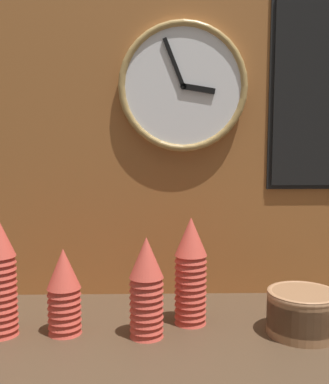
% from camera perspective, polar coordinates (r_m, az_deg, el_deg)
% --- Properties ---
extents(ground_plane, '(1.60, 0.56, 0.04)m').
position_cam_1_polar(ground_plane, '(1.25, 1.48, -16.62)').
color(ground_plane, '#4C3826').
extents(wall_tiled_back, '(1.60, 0.03, 1.05)m').
position_cam_1_polar(wall_tiled_back, '(1.40, 1.03, 8.95)').
color(wall_tiled_back, '#A3602D').
rests_on(wall_tiled_back, ground_plane).
extents(cup_stack_center_left, '(0.08, 0.08, 0.21)m').
position_cam_1_polar(cup_stack_center_left, '(1.19, -11.82, -11.45)').
color(cup_stack_center_left, '#DB4C3D').
rests_on(cup_stack_center_left, ground_plane).
extents(cup_stack_center_right, '(0.08, 0.08, 0.27)m').
position_cam_1_polar(cup_stack_center_right, '(1.22, 3.12, -9.31)').
color(cup_stack_center_right, '#DB4C3D').
rests_on(cup_stack_center_right, ground_plane).
extents(cup_stack_center, '(0.08, 0.08, 0.24)m').
position_cam_1_polar(cup_stack_center, '(1.15, -2.15, -11.23)').
color(cup_stack_center, '#DB4C3D').
rests_on(cup_stack_center, ground_plane).
extents(bowl_stack_right, '(0.17, 0.17, 0.11)m').
position_cam_1_polar(bowl_stack_right, '(1.23, 16.05, -13.42)').
color(bowl_stack_right, '#996B47').
rests_on(bowl_stack_right, ground_plane).
extents(wall_clock, '(0.36, 0.03, 0.36)m').
position_cam_1_polar(wall_clock, '(1.38, 2.22, 12.39)').
color(wall_clock, white).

